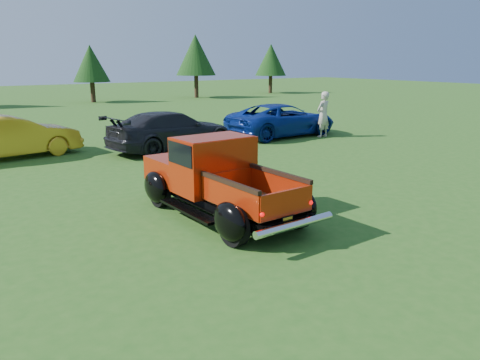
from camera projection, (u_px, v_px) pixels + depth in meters
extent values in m
plane|color=#275718|center=(247.00, 223.00, 9.67)|extent=(120.00, 120.00, 0.00)
cylinder|color=#332114|center=(93.00, 92.00, 36.82)|extent=(0.36, 0.36, 1.58)
cone|color=black|center=(91.00, 63.00, 36.27)|extent=(2.82, 2.82, 2.82)
cylinder|color=#332114|center=(196.00, 86.00, 41.23)|extent=(0.36, 0.36, 1.94)
cone|color=black|center=(196.00, 55.00, 40.56)|extent=(3.46, 3.46, 3.46)
cylinder|color=#332114|center=(270.00, 84.00, 46.92)|extent=(0.36, 0.36, 1.73)
cone|color=black|center=(271.00, 60.00, 46.32)|extent=(3.07, 3.07, 3.07)
cylinder|color=black|center=(234.00, 227.00, 8.40)|extent=(0.25, 0.74, 0.73)
cylinder|color=black|center=(297.00, 211.00, 9.29)|extent=(0.25, 0.74, 0.73)
cylinder|color=black|center=(159.00, 191.00, 10.66)|extent=(0.25, 0.74, 0.73)
cylinder|color=black|center=(216.00, 181.00, 11.55)|extent=(0.25, 0.74, 0.73)
cube|color=black|center=(222.00, 198.00, 10.00)|extent=(1.46, 4.32, 0.18)
cube|color=#9C2008|center=(186.00, 168.00, 11.07)|extent=(1.60, 1.43, 0.56)
cube|color=silver|center=(172.00, 163.00, 11.62)|extent=(1.45, 0.12, 0.45)
cube|color=#9C2008|center=(213.00, 164.00, 10.07)|extent=(1.66, 1.11, 1.18)
cube|color=black|center=(213.00, 150.00, 9.99)|extent=(1.69, 1.03, 0.45)
cube|color=#9C2008|center=(213.00, 138.00, 9.93)|extent=(1.58, 1.02, 0.07)
cube|color=brown|center=(255.00, 203.00, 9.07)|extent=(1.31, 1.87, 0.05)
cube|color=#9C2008|center=(229.00, 197.00, 8.66)|extent=(0.13, 1.82, 0.47)
cube|color=#9C2008|center=(279.00, 187.00, 9.37)|extent=(0.13, 1.82, 0.47)
cube|color=#9C2008|center=(228.00, 182.00, 9.72)|extent=(1.23, 0.10, 0.47)
cube|color=#9C2008|center=(286.00, 203.00, 8.31)|extent=(1.23, 0.11, 0.47)
cube|color=black|center=(229.00, 183.00, 8.59)|extent=(0.16, 1.82, 0.08)
cube|color=black|center=(279.00, 173.00, 9.30)|extent=(0.16, 1.82, 0.08)
ellipsoid|color=black|center=(229.00, 222.00, 8.32)|extent=(0.46, 0.98, 0.80)
ellipsoid|color=black|center=(300.00, 205.00, 9.31)|extent=(0.46, 0.98, 0.80)
ellipsoid|color=black|center=(156.00, 187.00, 10.58)|extent=(0.46, 0.98, 0.80)
ellipsoid|color=black|center=(219.00, 176.00, 11.57)|extent=(0.46, 0.98, 0.80)
cube|color=black|center=(188.00, 211.00, 9.49)|extent=(0.38, 1.92, 0.05)
cube|color=black|center=(255.00, 196.00, 10.48)|extent=(0.38, 1.92, 0.05)
cylinder|color=silver|center=(295.00, 225.00, 8.22)|extent=(1.77, 0.22, 0.15)
cube|color=black|center=(287.00, 220.00, 8.35)|extent=(0.27, 0.03, 0.14)
cube|color=gold|center=(288.00, 220.00, 8.35)|extent=(0.22, 0.02, 0.09)
sphere|color=#CC0505|center=(262.00, 215.00, 7.98)|extent=(0.08, 0.08, 0.08)
sphere|color=#CC0505|center=(311.00, 203.00, 8.64)|extent=(0.08, 0.08, 0.08)
imported|color=gold|center=(12.00, 137.00, 15.92)|extent=(4.57, 2.16, 1.45)
imported|color=black|center=(172.00, 131.00, 17.36)|extent=(5.17, 2.71, 1.43)
imported|color=navy|center=(282.00, 120.00, 20.55)|extent=(5.19, 2.58, 1.41)
imported|color=#B3AB9B|center=(323.00, 114.00, 20.16)|extent=(0.79, 0.60, 1.95)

